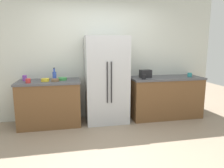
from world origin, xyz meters
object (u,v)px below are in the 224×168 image
at_px(toaster, 145,74).
at_px(cup_d, 144,77).
at_px(cup_a, 28,81).
at_px(bowl_a, 62,79).
at_px(bowl_b, 45,80).
at_px(bottle_a, 54,75).
at_px(bowl_c, 55,80).
at_px(refrigerator, 106,80).
at_px(cup_c, 25,78).
at_px(cup_b, 190,75).

xyz_separation_m(toaster, cup_d, (-0.12, -0.22, -0.03)).
height_order(cup_a, cup_d, cup_d).
relative_size(bowl_a, bowl_b, 1.14).
height_order(cup_d, bowl_b, cup_d).
bearing_deg(bowl_b, bottle_a, 45.41).
xyz_separation_m(toaster, bowl_b, (-2.07, -0.07, -0.06)).
bearing_deg(bowl_a, cup_d, -8.19).
xyz_separation_m(bottle_a, bowl_c, (0.03, -0.22, -0.06)).
xyz_separation_m(toaster, bowl_a, (-1.75, 0.02, -0.06)).
xyz_separation_m(bowl_b, bowl_c, (0.19, -0.05, -0.00)).
height_order(cup_d, bowl_a, cup_d).
xyz_separation_m(refrigerator, bottle_a, (-1.04, 0.13, 0.11)).
xyz_separation_m(bottle_a, bowl_a, (0.16, -0.08, -0.07)).
distance_m(cup_c, bowl_a, 0.72).
relative_size(cup_b, bowl_b, 0.61).
xyz_separation_m(toaster, cup_b, (1.01, -0.08, -0.04)).
height_order(refrigerator, bowl_b, refrigerator).
bearing_deg(bottle_a, cup_d, -10.09).
bearing_deg(bowl_b, refrigerator, 1.76).
relative_size(cup_a, bowl_c, 0.61).
xyz_separation_m(cup_c, bowl_b, (0.40, -0.14, -0.03)).
xyz_separation_m(cup_a, bowl_c, (0.48, 0.07, -0.01)).
height_order(refrigerator, cup_b, refrigerator).
bearing_deg(bowl_c, refrigerator, 4.93).
relative_size(cup_a, bowl_b, 0.58).
relative_size(toaster, cup_d, 2.41).
relative_size(cup_d, bowl_c, 0.68).
distance_m(cup_b, bowl_b, 3.09).
bearing_deg(toaster, cup_b, -4.65).
bearing_deg(cup_a, bowl_c, 8.60).
distance_m(refrigerator, cup_d, 0.77).
bearing_deg(cup_b, bowl_a, 177.91).
distance_m(refrigerator, bowl_a, 0.89).
height_order(cup_a, bowl_b, cup_a).
relative_size(cup_d, bowl_a, 0.56).
bearing_deg(bowl_c, bowl_b, 165.23).
height_order(cup_c, bowl_b, cup_c).
relative_size(bottle_a, cup_c, 2.24).
xyz_separation_m(toaster, bowl_c, (-1.88, -0.12, -0.06)).
relative_size(toaster, bottle_a, 1.00).
relative_size(bottle_a, bowl_a, 1.36).
relative_size(bottle_a, cup_a, 2.69).
height_order(refrigerator, cup_c, refrigerator).
xyz_separation_m(refrigerator, cup_b, (1.88, -0.05, 0.06)).
xyz_separation_m(bottle_a, cup_c, (-0.56, -0.03, -0.04)).
height_order(cup_a, cup_b, cup_b).
xyz_separation_m(bottle_a, cup_b, (2.92, -0.18, -0.05)).
distance_m(toaster, bowl_b, 2.08).
height_order(cup_b, bowl_b, cup_b).
height_order(toaster, bottle_a, bottle_a).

